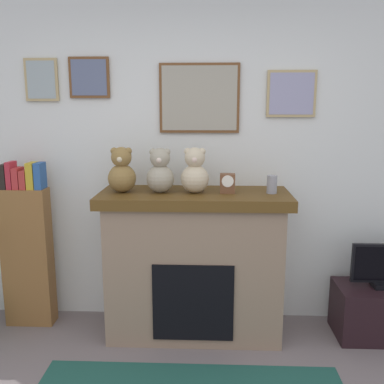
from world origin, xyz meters
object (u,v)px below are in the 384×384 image
at_px(bookshelf, 27,250).
at_px(teddy_bear_grey, 160,173).
at_px(teddy_bear_brown, 122,172).
at_px(tv_stand, 383,312).
at_px(mantel_clock, 227,183).
at_px(fireplace, 194,263).
at_px(teddy_bear_cream, 195,173).
at_px(candle_jar, 272,184).

height_order(bookshelf, teddy_bear_grey, teddy_bear_grey).
bearing_deg(bookshelf, teddy_bear_brown, -6.76).
bearing_deg(tv_stand, mantel_clock, 179.84).
xyz_separation_m(fireplace, tv_stand, (1.46, -0.02, -0.37)).
bearing_deg(fireplace, bookshelf, 176.71).
relative_size(tv_stand, teddy_bear_brown, 2.13).
bearing_deg(fireplace, teddy_bear_brown, -178.07).
distance_m(tv_stand, teddy_bear_cream, 1.81).
xyz_separation_m(fireplace, candle_jar, (0.57, -0.02, 0.62)).
bearing_deg(mantel_clock, teddy_bear_grey, 179.88).
height_order(fireplace, teddy_bear_brown, teddy_bear_brown).
relative_size(teddy_bear_brown, teddy_bear_grey, 1.02).
bearing_deg(mantel_clock, fireplace, 175.49).
relative_size(fireplace, teddy_bear_brown, 4.20).
bearing_deg(candle_jar, tv_stand, -0.32).
relative_size(fireplace, candle_jar, 10.67).
bearing_deg(candle_jar, mantel_clock, -179.74).
xyz_separation_m(fireplace, bookshelf, (-1.35, 0.08, 0.06)).
bearing_deg(candle_jar, fireplace, 178.22).
bearing_deg(candle_jar, teddy_bear_brown, -179.98).
relative_size(tv_stand, mantel_clock, 5.00).
bearing_deg(tv_stand, teddy_bear_brown, 179.87).
height_order(fireplace, candle_jar, candle_jar).
bearing_deg(teddy_bear_grey, fireplace, 4.09).
bearing_deg(fireplace, teddy_bear_cream, -80.69).
height_order(mantel_clock, teddy_bear_cream, teddy_bear_cream).
distance_m(bookshelf, teddy_bear_grey, 1.27).
bearing_deg(mantel_clock, candle_jar, 0.26).
relative_size(candle_jar, teddy_bear_cream, 0.40).
relative_size(mantel_clock, teddy_bear_grey, 0.43).
height_order(bookshelf, tv_stand, bookshelf).
bearing_deg(teddy_bear_cream, candle_jar, 0.04).
xyz_separation_m(tv_stand, teddy_bear_brown, (-2.00, 0.00, 1.08)).
distance_m(tv_stand, teddy_bear_grey, 2.02).
bearing_deg(bookshelf, teddy_bear_grey, -5.00).
height_order(candle_jar, mantel_clock, mantel_clock).
relative_size(fireplace, teddy_bear_cream, 4.22).
height_order(candle_jar, teddy_bear_cream, teddy_bear_cream).
bearing_deg(candle_jar, bookshelf, 177.16).
xyz_separation_m(teddy_bear_grey, teddy_bear_cream, (0.26, -0.00, 0.00)).
bearing_deg(fireplace, mantel_clock, -4.51).
height_order(mantel_clock, teddy_bear_brown, teddy_bear_brown).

